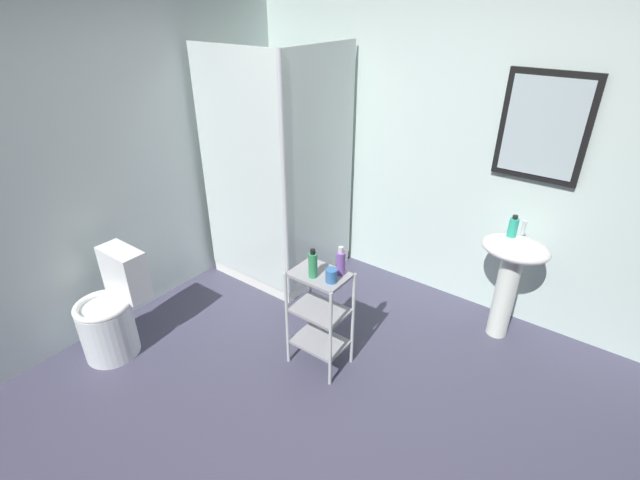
% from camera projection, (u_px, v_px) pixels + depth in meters
% --- Properties ---
extents(ground_plane, '(4.20, 4.20, 0.02)m').
position_uv_depth(ground_plane, '(304.00, 419.00, 2.80)').
color(ground_plane, '#444259').
extents(wall_back, '(4.20, 0.14, 2.50)m').
position_uv_depth(wall_back, '(451.00, 148.00, 3.50)').
color(wall_back, silver).
rests_on(wall_back, ground_plane).
extents(wall_left, '(0.10, 4.20, 2.50)m').
position_uv_depth(wall_left, '(94.00, 165.00, 3.17)').
color(wall_left, silver).
rests_on(wall_left, ground_plane).
extents(shower_stall, '(0.92, 0.92, 2.00)m').
position_uv_depth(shower_stall, '(282.00, 228.00, 4.05)').
color(shower_stall, white).
rests_on(shower_stall, ground_plane).
extents(pedestal_sink, '(0.46, 0.37, 0.81)m').
position_uv_depth(pedestal_sink, '(511.00, 269.00, 3.23)').
color(pedestal_sink, white).
rests_on(pedestal_sink, ground_plane).
extents(sink_faucet, '(0.03, 0.03, 0.10)m').
position_uv_depth(sink_faucet, '(524.00, 228.00, 3.18)').
color(sink_faucet, silver).
rests_on(sink_faucet, pedestal_sink).
extents(toilet, '(0.37, 0.49, 0.76)m').
position_uv_depth(toilet, '(112.00, 314.00, 3.21)').
color(toilet, white).
rests_on(toilet, ground_plane).
extents(storage_cart, '(0.38, 0.28, 0.74)m').
position_uv_depth(storage_cart, '(320.00, 312.00, 3.03)').
color(storage_cart, silver).
rests_on(storage_cart, ground_plane).
extents(hand_soap_bottle, '(0.06, 0.06, 0.16)m').
position_uv_depth(hand_soap_bottle, '(513.00, 227.00, 3.15)').
color(hand_soap_bottle, '#2DBC99').
rests_on(hand_soap_bottle, pedestal_sink).
extents(conditioner_bottle_purple, '(0.06, 0.06, 0.20)m').
position_uv_depth(conditioner_bottle_purple, '(341.00, 262.00, 2.84)').
color(conditioner_bottle_purple, '#7F55AE').
rests_on(conditioner_bottle_purple, storage_cart).
extents(body_wash_bottle_green, '(0.06, 0.06, 0.20)m').
position_uv_depth(body_wash_bottle_green, '(313.00, 265.00, 2.81)').
color(body_wash_bottle_green, '#35955A').
rests_on(body_wash_bottle_green, storage_cart).
extents(rinse_cup, '(0.07, 0.07, 0.09)m').
position_uv_depth(rinse_cup, '(331.00, 276.00, 2.78)').
color(rinse_cup, '#3870B2').
rests_on(rinse_cup, storage_cart).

